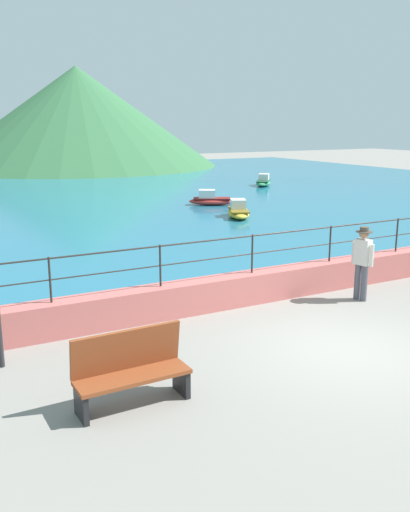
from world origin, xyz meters
The scene contains 10 objects.
ground_plane centered at (0.00, 0.00, 0.00)m, with size 120.00×120.00×0.00m, color gray.
promenade_wall centered at (0.00, 3.20, 0.35)m, with size 20.00×0.56×0.70m, color #BC605B.
railing centered at (0.00, 3.20, 1.34)m, with size 18.44×0.04×0.90m.
lake_water centered at (0.00, 25.84, 0.03)m, with size 64.00×44.32×0.06m, color #236B89.
hill_main centered at (7.98, 45.45, 4.58)m, with size 25.94×25.94×9.15m, color #33663D.
bench_main centered at (-4.21, -0.03, 0.56)m, with size 1.71×0.59×1.13m.
person_walking centered at (2.33, 2.09, 0.98)m, with size 0.38×0.56×1.75m.
boat_0 centered at (5.79, 13.20, 0.33)m, with size 1.80×2.46×0.76m.
boat_2 centered at (6.52, 17.00, 0.33)m, with size 2.45×1.90×0.76m.
boat_3 centered at (13.71, 22.97, 0.33)m, with size 2.17×2.34×0.76m.
Camera 1 is at (-6.83, -7.22, 4.08)m, focal length 39.03 mm.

